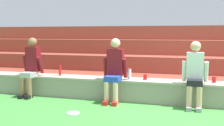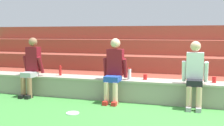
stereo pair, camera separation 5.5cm
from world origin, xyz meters
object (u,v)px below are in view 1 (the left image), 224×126
(person_center, at_px, (195,73))
(water_bottle_center_gap, at_px, (129,74))
(plastic_cup_left_end, at_px, (214,80))
(person_left_of_center, at_px, (114,69))
(frisbee, at_px, (73,113))
(plastic_cup_right_end, at_px, (145,77))
(water_bottle_near_left, at_px, (60,71))
(person_far_left, at_px, (31,66))

(person_center, relative_size, water_bottle_center_gap, 5.27)
(plastic_cup_left_end, bearing_deg, person_center, -139.93)
(person_left_of_center, bearing_deg, frisbee, -114.11)
(plastic_cup_right_end, relative_size, plastic_cup_left_end, 0.96)
(water_bottle_near_left, relative_size, water_bottle_center_gap, 0.98)
(water_bottle_near_left, distance_m, water_bottle_center_gap, 1.73)
(person_center, height_order, water_bottle_center_gap, person_center)
(person_left_of_center, height_order, plastic_cup_right_end, person_left_of_center)
(person_center, bearing_deg, water_bottle_center_gap, 170.76)
(person_center, bearing_deg, plastic_cup_right_end, 164.52)
(person_far_left, xyz_separation_m, person_center, (3.71, -0.01, -0.02))
(person_left_of_center, xyz_separation_m, frisbee, (-0.48, -1.08, -0.72))
(plastic_cup_left_end, distance_m, frisbee, 2.94)
(person_far_left, bearing_deg, water_bottle_near_left, 26.20)
(person_far_left, relative_size, water_bottle_center_gap, 5.47)
(person_center, xyz_separation_m, water_bottle_center_gap, (-1.38, 0.22, -0.11))
(person_left_of_center, height_order, plastic_cup_left_end, person_left_of_center)
(person_center, height_order, frisbee, person_center)
(person_left_of_center, distance_m, plastic_cup_left_end, 2.08)
(water_bottle_near_left, bearing_deg, water_bottle_center_gap, -2.72)
(person_center, bearing_deg, person_left_of_center, 179.38)
(plastic_cup_right_end, xyz_separation_m, plastic_cup_left_end, (1.42, 0.04, 0.00))
(person_far_left, xyz_separation_m, plastic_cup_right_end, (2.67, 0.28, -0.19))
(person_center, xyz_separation_m, water_bottle_near_left, (-3.11, 0.31, -0.11))
(person_far_left, height_order, plastic_cup_left_end, person_far_left)
(person_left_of_center, xyz_separation_m, plastic_cup_left_end, (2.05, 0.31, -0.19))
(person_left_of_center, relative_size, frisbee, 5.69)
(person_left_of_center, relative_size, person_center, 1.03)
(water_bottle_center_gap, height_order, frisbee, water_bottle_center_gap)
(water_bottle_center_gap, bearing_deg, water_bottle_near_left, 177.28)
(plastic_cup_right_end, bearing_deg, frisbee, -129.56)
(person_center, bearing_deg, person_far_left, 179.83)
(person_far_left, distance_m, water_bottle_center_gap, 2.34)
(person_center, height_order, water_bottle_near_left, person_center)
(water_bottle_center_gap, height_order, plastic_cup_left_end, water_bottle_center_gap)
(person_center, relative_size, plastic_cup_right_end, 11.46)
(plastic_cup_right_end, relative_size, frisbee, 0.48)
(water_bottle_center_gap, relative_size, plastic_cup_left_end, 2.09)
(plastic_cup_left_end, height_order, frisbee, plastic_cup_left_end)
(person_far_left, relative_size, frisbee, 5.71)
(person_left_of_center, relative_size, water_bottle_center_gap, 5.44)
(person_far_left, height_order, person_left_of_center, person_far_left)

